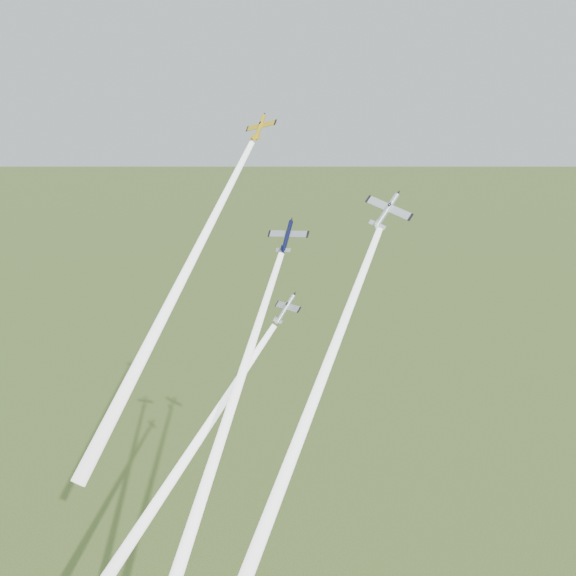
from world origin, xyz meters
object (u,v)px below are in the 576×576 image
object	(u,v)px
plane_silver_low	(286,309)
plane_yellow	(260,127)
plane_navy	(287,236)
plane_silver_right	(387,210)

from	to	relation	value
plane_silver_low	plane_yellow	bearing A→B (deg)	160.30
plane_navy	plane_silver_right	size ratio (longest dim) A/B	0.95
plane_yellow	plane_silver_right	world-z (taller)	plane_yellow
plane_navy	plane_silver_right	bearing A→B (deg)	-7.30
plane_yellow	plane_silver_right	xyz separation A→B (m)	(29.44, -6.52, -10.14)
plane_yellow	plane_navy	distance (m)	21.82
plane_yellow	plane_navy	world-z (taller)	plane_yellow
plane_navy	plane_silver_low	distance (m)	11.57
plane_navy	plane_silver_low	bearing A→B (deg)	-68.96
plane_navy	plane_silver_low	xyz separation A→B (m)	(1.87, -2.78, -11.08)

